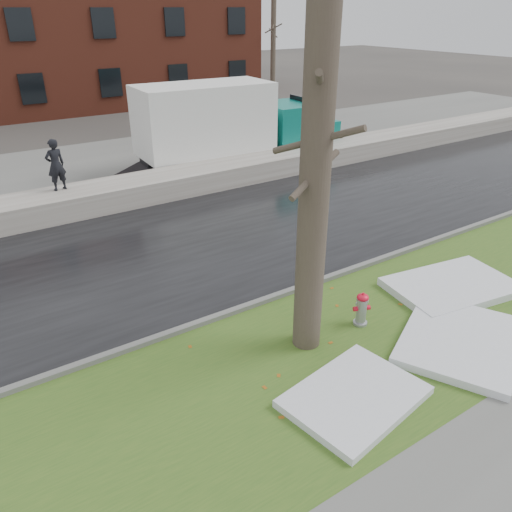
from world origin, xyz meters
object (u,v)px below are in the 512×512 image
box_truck (229,123)px  worker (56,165)px  fire_hydrant (362,307)px  tree (315,178)px

box_truck → worker: size_ratio=6.26×
worker → fire_hydrant: bearing=97.7°
tree → worker: bearing=102.2°
tree → box_truck: tree is taller
box_truck → fire_hydrant: bearing=-105.1°
tree → worker: size_ratio=4.11×
fire_hydrant → worker: 10.37m
fire_hydrant → box_truck: (3.67, 11.33, 1.31)m
fire_hydrant → worker: (-3.38, 9.74, 1.11)m
tree → worker: 10.00m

